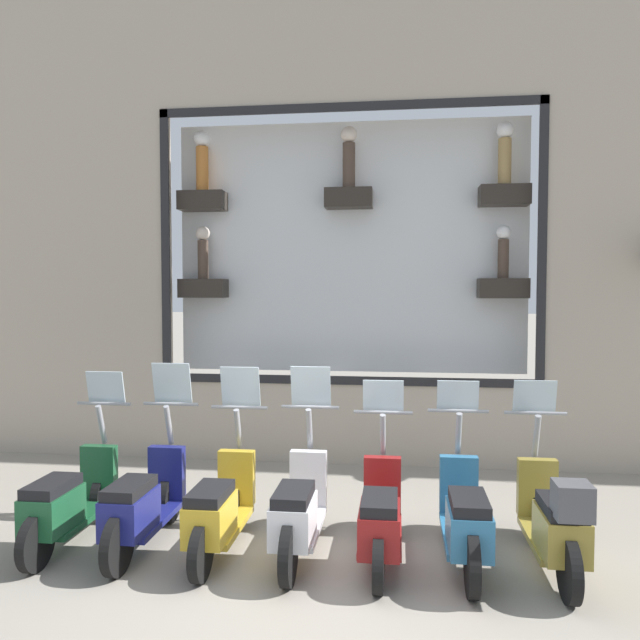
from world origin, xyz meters
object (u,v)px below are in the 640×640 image
Objects in this scene: scooter_olive_0 at (555,522)px; scooter_green_6 at (68,502)px; scooter_yellow_4 at (219,509)px; scooter_navy_5 at (143,504)px; scooter_red_2 at (380,518)px; scooter_teal_1 at (465,520)px; scooter_white_3 at (299,511)px.

scooter_green_6 reaches higher than scooter_olive_0.
scooter_yellow_4 is 1.00× the size of scooter_navy_5.
scooter_olive_0 is at bearing -90.73° from scooter_green_6.
scooter_green_6 is at bearing 89.92° from scooter_red_2.
scooter_navy_5 is (0.00, 3.03, 0.01)m from scooter_teal_1.
scooter_olive_0 is at bearing -92.03° from scooter_red_2.
scooter_teal_1 is 3.03m from scooter_navy_5.
scooter_white_3 reaches higher than scooter_red_2.
scooter_teal_1 is 1.01× the size of scooter_red_2.
scooter_olive_0 is 3.79m from scooter_navy_5.
scooter_teal_1 is 1.52m from scooter_white_3.
scooter_navy_5 is at bearing 89.93° from scooter_teal_1.
scooter_yellow_4 reaches higher than scooter_red_2.
scooter_green_6 is at bearing 89.27° from scooter_olive_0.
scooter_green_6 is at bearing 90.05° from scooter_yellow_4.
scooter_white_3 reaches higher than scooter_olive_0.
scooter_olive_0 is 2.28m from scooter_white_3.
scooter_green_6 is at bearing 90.13° from scooter_white_3.
scooter_teal_1 is 1.00× the size of scooter_navy_5.
scooter_white_3 is at bearing -89.87° from scooter_green_6.
scooter_teal_1 is 1.00× the size of scooter_yellow_4.
scooter_teal_1 is at bearing -90.15° from scooter_white_3.
scooter_yellow_4 is 1.52m from scooter_green_6.
scooter_white_3 is (0.01, 0.76, 0.03)m from scooter_red_2.
scooter_olive_0 is 1.00× the size of scooter_green_6.
scooter_navy_5 is 0.76m from scooter_green_6.
scooter_white_3 is 1.00× the size of scooter_green_6.
scooter_navy_5 is (0.00, 0.76, 0.01)m from scooter_yellow_4.
scooter_yellow_4 is (0.06, 3.03, -0.05)m from scooter_olive_0.
scooter_navy_5 is at bearing 89.76° from scooter_red_2.
scooter_green_6 reaches higher than scooter_teal_1.
scooter_yellow_4 is at bearing 88.88° from scooter_olive_0.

